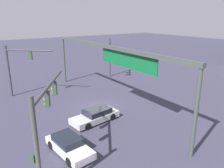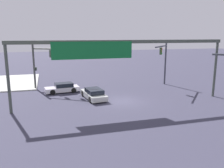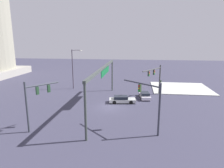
{
  "view_description": "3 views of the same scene",
  "coord_description": "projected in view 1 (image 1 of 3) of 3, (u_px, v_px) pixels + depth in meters",
  "views": [
    {
      "loc": [
        19.16,
        -11.03,
        9.42
      ],
      "look_at": [
        -0.27,
        2.15,
        2.23
      ],
      "focal_mm": 35.32,
      "sensor_mm": 36.0,
      "label": 1
    },
    {
      "loc": [
        7.78,
        23.57,
        7.2
      ],
      "look_at": [
        0.47,
        -2.04,
        1.54
      ],
      "focal_mm": 37.09,
      "sensor_mm": 36.0,
      "label": 2
    },
    {
      "loc": [
        -30.46,
        -4.25,
        10.73
      ],
      "look_at": [
        2.4,
        -0.02,
        3.4
      ],
      "focal_mm": 31.53,
      "sensor_mm": 36.0,
      "label": 3
    }
  ],
  "objects": [
    {
      "name": "traffic_signal_near_corner",
      "position": [
        18.0,
        63.0,
        25.97
      ],
      "size": [
        3.96,
        4.38,
        6.21
      ],
      "rotation": [
        0.0,
        0.0,
        0.84
      ],
      "color": "#343743",
      "rests_on": "ground"
    },
    {
      "name": "traffic_signal_cross_street",
      "position": [
        44.0,
        118.0,
        12.13
      ],
      "size": [
        5.91,
        4.1,
        6.01
      ],
      "rotation": [
        0.0,
        0.0,
        2.58
      ],
      "color": "#3D3E3D",
      "rests_on": "ground"
    },
    {
      "name": "ground_plane",
      "position": [
        97.0,
        107.0,
        23.84
      ],
      "size": [
        167.63,
        167.63,
        0.0
      ],
      "primitive_type": "plane",
      "color": "#37364A"
    },
    {
      "name": "overhead_sign_gantry",
      "position": [
        109.0,
        55.0,
        22.21
      ],
      "size": [
        22.84,
        0.43,
        6.71
      ],
      "color": "#3C443F",
      "rests_on": "ground"
    },
    {
      "name": "sedan_car_waiting_far",
      "position": [
        69.0,
        145.0,
        15.83
      ],
      "size": [
        4.4,
        2.2,
        1.21
      ],
      "rotation": [
        0.0,
        0.0,
        0.12
      ],
      "color": "silver",
      "rests_on": "ground"
    },
    {
      "name": "sedan_car_approaching",
      "position": [
        96.0,
        116.0,
        20.56
      ],
      "size": [
        2.39,
        4.81,
        1.21
      ],
      "rotation": [
        0.0,
        0.0,
        -1.44
      ],
      "color": "#B6B8B6",
      "rests_on": "ground"
    },
    {
      "name": "traffic_signal_opposite_side",
      "position": [
        109.0,
        53.0,
        34.18
      ],
      "size": [
        3.55,
        2.75,
        6.16
      ],
      "rotation": [
        0.0,
        0.0,
        -0.65
      ],
      "color": "#353A42",
      "rests_on": "ground"
    }
  ]
}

